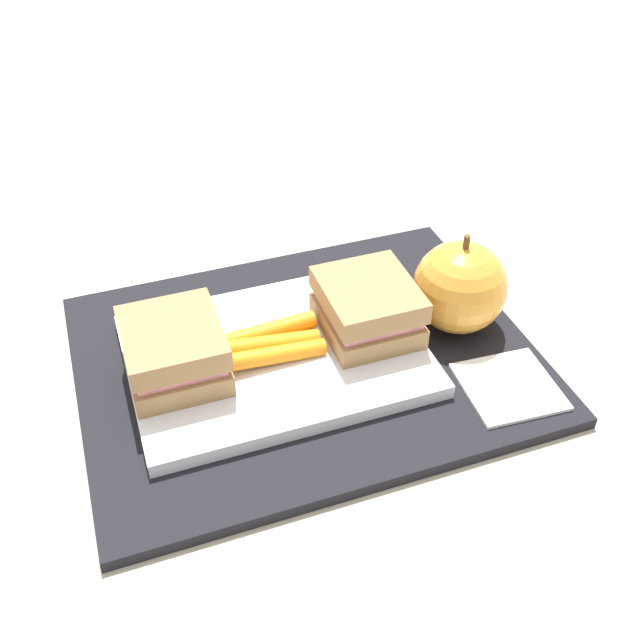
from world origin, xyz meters
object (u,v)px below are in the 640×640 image
(sandwich_half_right, at_px, (368,307))
(food_tray, at_px, (276,355))
(apple, at_px, (460,287))
(paper_napkin, at_px, (509,387))
(carrot_sticks_bundle, at_px, (274,343))
(sandwich_half_left, at_px, (174,351))

(sandwich_half_right, bearing_deg, food_tray, 180.00)
(apple, distance_m, paper_napkin, 0.09)
(sandwich_half_right, distance_m, carrot_sticks_bundle, 0.08)
(food_tray, relative_size, sandwich_half_right, 2.88)
(paper_napkin, bearing_deg, sandwich_half_right, 132.46)
(apple, bearing_deg, sandwich_half_left, 178.53)
(sandwich_half_right, xyz_separation_m, carrot_sticks_bundle, (-0.08, 0.00, -0.01))
(sandwich_half_left, height_order, sandwich_half_right, same)
(carrot_sticks_bundle, relative_size, paper_napkin, 1.11)
(food_tray, height_order, apple, apple)
(sandwich_half_left, distance_m, carrot_sticks_bundle, 0.08)
(sandwich_half_left, xyz_separation_m, apple, (0.23, -0.01, 0.00))
(carrot_sticks_bundle, relative_size, apple, 0.88)
(carrot_sticks_bundle, xyz_separation_m, paper_napkin, (0.16, -0.09, -0.02))
(carrot_sticks_bundle, height_order, apple, apple)
(paper_napkin, bearing_deg, apple, 92.22)
(food_tray, relative_size, apple, 2.60)
(sandwich_half_left, relative_size, apple, 0.91)
(sandwich_half_left, bearing_deg, sandwich_half_right, 0.00)
(sandwich_half_right, height_order, carrot_sticks_bundle, sandwich_half_right)
(sandwich_half_left, bearing_deg, apple, -1.47)
(carrot_sticks_bundle, bearing_deg, sandwich_half_right, -0.33)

